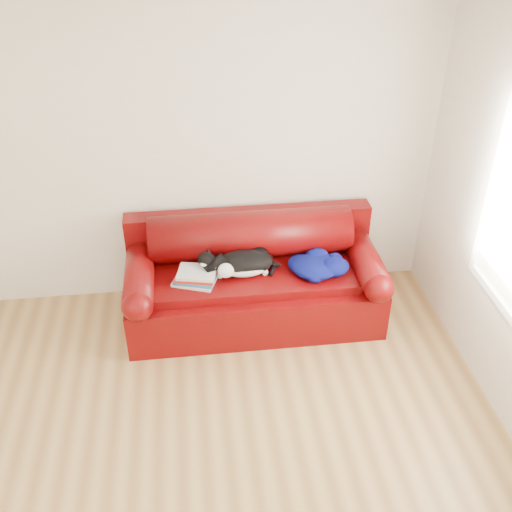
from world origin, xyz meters
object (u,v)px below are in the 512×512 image
(sofa_base, at_px, (254,294))
(blanket, at_px, (317,265))
(cat, at_px, (244,264))
(book_stack, at_px, (196,276))

(sofa_base, distance_m, blanket, 0.61)
(sofa_base, bearing_deg, cat, -148.98)
(cat, relative_size, blanket, 1.36)
(book_stack, bearing_deg, sofa_base, 13.13)
(sofa_base, relative_size, book_stack, 5.33)
(book_stack, bearing_deg, blanket, 0.81)
(book_stack, relative_size, blanket, 0.79)
(sofa_base, height_order, book_stack, book_stack)
(sofa_base, relative_size, cat, 3.11)
(sofa_base, distance_m, cat, 0.37)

